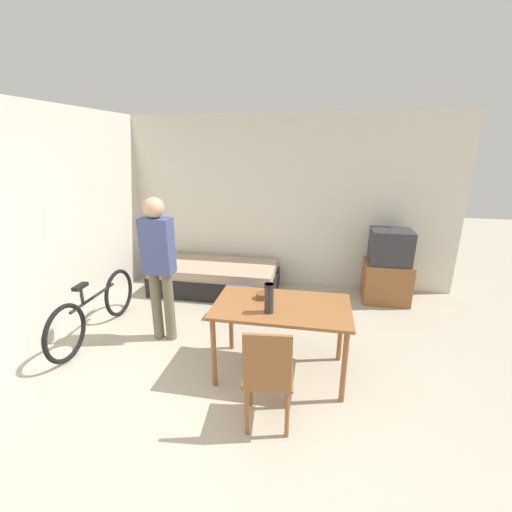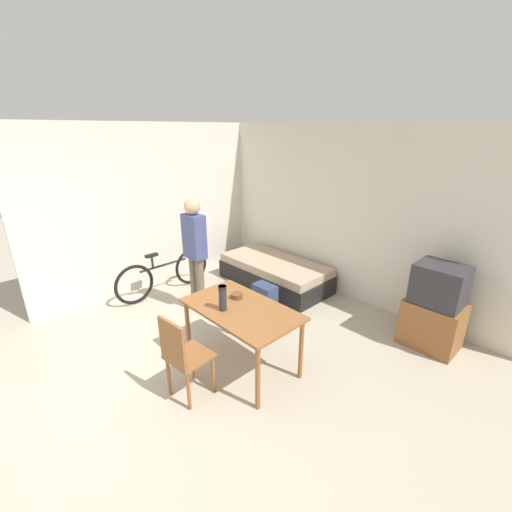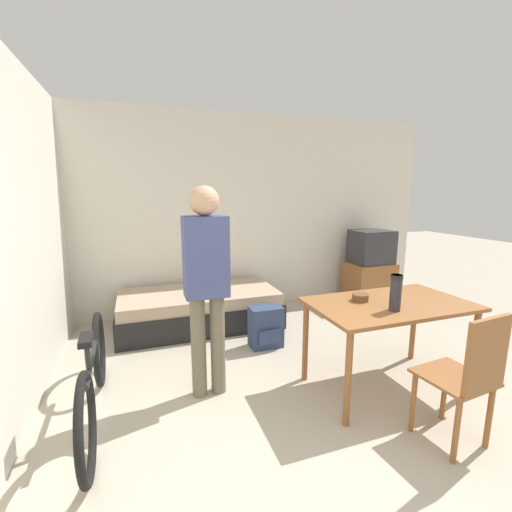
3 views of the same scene
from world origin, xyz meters
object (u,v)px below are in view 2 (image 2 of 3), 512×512
object	(u,v)px
person_standing	(195,247)
tv	(435,309)
dining_table	(241,315)
thermos_flask	(223,297)
bicycle	(164,274)
backpack	(265,299)
daybed	(275,273)
mate_bowl	(237,296)
wooden_chair	(182,355)

from	to	relation	value
person_standing	tv	bearing A→B (deg)	29.67
dining_table	thermos_flask	xyz separation A→B (m)	(-0.10, -0.17, 0.24)
bicycle	thermos_flask	bearing A→B (deg)	-12.61
dining_table	backpack	xyz separation A→B (m)	(-0.69, 1.06, -0.45)
daybed	thermos_flask	world-z (taller)	thermos_flask
dining_table	thermos_flask	world-z (taller)	thermos_flask
tv	dining_table	size ratio (longest dim) A/B	0.83
tv	bicycle	world-z (taller)	tv
bicycle	thermos_flask	size ratio (longest dim) A/B	6.02
mate_bowl	dining_table	bearing A→B (deg)	-29.30
daybed	backpack	world-z (taller)	same
bicycle	wooden_chair	bearing A→B (deg)	-25.39
daybed	backpack	xyz separation A→B (m)	(0.57, -0.82, 0.00)
wooden_chair	backpack	bearing A→B (deg)	110.24
daybed	bicycle	size ratio (longest dim) A/B	1.14
dining_table	backpack	size ratio (longest dim) A/B	2.98
thermos_flask	dining_table	bearing A→B (deg)	59.07
wooden_chair	bicycle	distance (m)	2.54
wooden_chair	person_standing	world-z (taller)	person_standing
thermos_flask	backpack	distance (m)	1.53
dining_table	mate_bowl	distance (m)	0.27
wooden_chair	bicycle	xyz separation A→B (m)	(-2.28, 1.08, -0.19)
wooden_chair	mate_bowl	distance (m)	0.94
tv	daybed	bearing A→B (deg)	-177.70
daybed	dining_table	xyz separation A→B (m)	(1.27, -1.88, 0.45)
person_standing	mate_bowl	distance (m)	1.29
dining_table	mate_bowl	bearing A→B (deg)	150.70
daybed	mate_bowl	size ratio (longest dim) A/B	14.27
tv	person_standing	distance (m)	3.25
daybed	thermos_flask	xyz separation A→B (m)	(1.16, -2.05, 0.69)
daybed	wooden_chair	xyz separation A→B (m)	(1.25, -2.65, 0.31)
daybed	tv	bearing A→B (deg)	2.30
bicycle	mate_bowl	distance (m)	2.15
dining_table	bicycle	xyz separation A→B (m)	(-2.30, 0.32, -0.34)
dining_table	person_standing	xyz separation A→B (m)	(-1.45, 0.40, 0.33)
tv	thermos_flask	size ratio (longest dim) A/B	3.85
dining_table	thermos_flask	size ratio (longest dim) A/B	4.66
thermos_flask	backpack	xyz separation A→B (m)	(-0.59, 1.23, -0.69)
wooden_chair	backpack	size ratio (longest dim) A/B	2.11
person_standing	mate_bowl	world-z (taller)	person_standing
tv	dining_table	bearing A→B (deg)	-124.00
person_standing	mate_bowl	xyz separation A→B (m)	(1.24, -0.28, -0.21)
wooden_chair	person_standing	distance (m)	1.90
dining_table	wooden_chair	bearing A→B (deg)	-91.37
dining_table	thermos_flask	bearing A→B (deg)	-120.93
daybed	tv	world-z (taller)	tv
tv	wooden_chair	distance (m)	3.07
thermos_flask	person_standing	bearing A→B (deg)	157.17
mate_bowl	tv	bearing A→B (deg)	50.40
mate_bowl	wooden_chair	bearing A→B (deg)	-77.82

